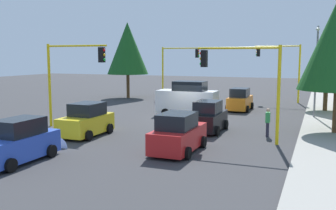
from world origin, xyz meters
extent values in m
plane|color=#353538|center=(0.00, 0.00, 0.00)|extent=(120.00, 120.00, 0.00)
cube|color=gray|center=(-5.00, 10.50, 0.07)|extent=(80.00, 4.00, 0.15)
cube|color=silver|center=(12.30, -3.00, 0.01)|extent=(2.20, 0.36, 0.01)
cone|color=silver|center=(11.00, -3.00, 0.01)|extent=(0.01, 1.10, 1.10)
cylinder|color=yellow|center=(-14.00, 7.50, 2.97)|extent=(0.18, 0.18, 5.93)
cylinder|color=yellow|center=(-14.00, 5.25, 5.78)|extent=(0.12, 4.50, 0.12)
cube|color=black|center=(-14.00, 3.36, 5.20)|extent=(0.36, 0.32, 0.96)
sphere|color=red|center=(-14.00, 3.18, 5.50)|extent=(0.18, 0.18, 0.18)
sphere|color=yellow|center=(-14.00, 3.18, 5.20)|extent=(0.18, 0.18, 0.18)
sphere|color=green|center=(-14.00, 3.18, 4.90)|extent=(0.18, 0.18, 0.18)
cylinder|color=yellow|center=(6.00, 7.50, 2.68)|extent=(0.18, 0.18, 5.35)
cylinder|color=yellow|center=(6.00, 5.25, 5.20)|extent=(0.12, 4.50, 0.12)
cube|color=black|center=(6.00, 3.36, 4.62)|extent=(0.36, 0.32, 0.96)
sphere|color=red|center=(6.00, 3.18, 4.92)|extent=(0.18, 0.18, 0.18)
sphere|color=yellow|center=(6.00, 3.18, 4.62)|extent=(0.18, 0.18, 0.18)
sphere|color=green|center=(6.00, 3.18, 4.32)|extent=(0.18, 0.18, 0.18)
cylinder|color=yellow|center=(-14.00, -7.50, 2.90)|extent=(0.18, 0.18, 5.80)
cylinder|color=yellow|center=(-14.00, -5.25, 5.65)|extent=(0.12, 4.50, 0.12)
cube|color=black|center=(-14.00, -3.36, 5.07)|extent=(0.36, 0.32, 0.96)
sphere|color=red|center=(-14.00, -3.18, 5.37)|extent=(0.18, 0.18, 0.18)
sphere|color=yellow|center=(-14.00, -3.18, 5.07)|extent=(0.18, 0.18, 0.18)
sphere|color=green|center=(-14.00, -3.18, 4.77)|extent=(0.18, 0.18, 0.18)
cylinder|color=yellow|center=(6.00, -7.50, 2.79)|extent=(0.18, 0.18, 5.57)
cylinder|color=yellow|center=(6.00, -5.25, 5.42)|extent=(0.12, 4.50, 0.12)
cube|color=black|center=(6.00, -3.36, 4.84)|extent=(0.36, 0.32, 0.96)
sphere|color=red|center=(6.00, -3.18, 5.14)|extent=(0.18, 0.18, 0.18)
sphere|color=yellow|center=(6.00, -3.18, 4.84)|extent=(0.18, 0.18, 0.18)
sphere|color=green|center=(6.00, -3.18, 4.54)|extent=(0.18, 0.18, 0.18)
cylinder|color=slate|center=(-4.00, 9.20, 3.50)|extent=(0.14, 0.14, 7.00)
cylinder|color=slate|center=(-3.10, 9.20, 6.80)|extent=(1.80, 0.10, 0.10)
ellipsoid|color=silver|center=(-2.20, 9.20, 6.65)|extent=(0.56, 0.28, 0.20)
cylinder|color=brown|center=(2.00, 10.50, 1.47)|extent=(0.36, 0.36, 2.95)
cylinder|color=brown|center=(-8.00, 10.00, 1.27)|extent=(0.36, 0.36, 2.53)
cone|color=#28752D|center=(-8.00, 10.00, 4.87)|extent=(4.05, 4.05, 5.07)
cylinder|color=brown|center=(-12.00, -11.00, 1.46)|extent=(0.36, 0.36, 2.92)
cone|color=#19511E|center=(-12.00, -11.00, 5.65)|extent=(4.68, 4.68, 5.85)
cube|color=white|center=(-2.00, -0.40, 1.09)|extent=(1.90, 4.80, 1.85)
cube|color=black|center=(-2.00, -0.16, 2.40)|extent=(1.67, 2.50, 0.76)
cylinder|color=black|center=(-0.99, -1.89, 0.30)|extent=(0.20, 0.60, 0.60)
cylinder|color=black|center=(-3.01, -1.89, 0.30)|extent=(0.20, 0.60, 0.60)
cylinder|color=black|center=(-0.99, 1.09, 0.30)|extent=(0.20, 0.60, 0.60)
cylinder|color=black|center=(-3.01, 1.09, 0.30)|extent=(0.20, 0.60, 0.60)
cube|color=blue|center=(13.95, -2.99, 0.69)|extent=(4.16, 1.61, 1.05)
cube|color=black|center=(13.74, -2.99, 1.60)|extent=(2.16, 1.41, 0.76)
cylinder|color=black|center=(15.24, -2.13, 0.30)|extent=(0.60, 0.20, 0.60)
cylinder|color=black|center=(12.66, -2.13, 0.30)|extent=(0.60, 0.20, 0.60)
cylinder|color=black|center=(12.66, -3.86, 0.30)|extent=(0.60, 0.20, 0.60)
cube|color=yellow|center=(7.82, -3.45, 0.69)|extent=(3.74, 1.79, 1.05)
cube|color=black|center=(7.64, -3.45, 1.60)|extent=(1.95, 1.58, 0.76)
cylinder|color=black|center=(8.98, -2.49, 0.30)|extent=(0.60, 0.20, 0.60)
cylinder|color=black|center=(8.98, -4.40, 0.30)|extent=(0.60, 0.20, 0.60)
cylinder|color=black|center=(6.66, -2.49, 0.30)|extent=(0.60, 0.20, 0.60)
cylinder|color=black|center=(6.66, -4.40, 0.30)|extent=(0.60, 0.20, 0.60)
cube|color=black|center=(3.80, 3.05, 0.69)|extent=(3.72, 1.62, 1.05)
cube|color=black|center=(3.99, 3.05, 1.60)|extent=(1.94, 1.42, 0.76)
cylinder|color=black|center=(2.65, 2.18, 0.30)|extent=(0.60, 0.20, 0.60)
cylinder|color=black|center=(2.65, 3.91, 0.30)|extent=(0.60, 0.20, 0.60)
cylinder|color=black|center=(4.96, 2.18, 0.30)|extent=(0.60, 0.20, 0.60)
cylinder|color=black|center=(4.96, 3.91, 0.30)|extent=(0.60, 0.20, 0.60)
cube|color=red|center=(9.39, 3.07, 0.69)|extent=(4.07, 1.75, 1.05)
cube|color=black|center=(9.59, 3.07, 1.60)|extent=(2.12, 1.54, 0.76)
cylinder|color=black|center=(8.13, 2.13, 0.30)|extent=(0.60, 0.20, 0.60)
cylinder|color=black|center=(8.13, 4.00, 0.30)|extent=(0.60, 0.20, 0.60)
cylinder|color=black|center=(10.65, 2.13, 0.30)|extent=(0.60, 0.20, 0.60)
cylinder|color=black|center=(10.65, 4.00, 0.30)|extent=(0.60, 0.20, 0.60)
cube|color=orange|center=(-6.47, 3.02, 0.69)|extent=(3.86, 1.62, 1.05)
cube|color=black|center=(-6.28, 3.02, 1.60)|extent=(2.01, 1.43, 0.76)
cylinder|color=black|center=(-7.67, 2.15, 0.30)|extent=(0.60, 0.20, 0.60)
cylinder|color=black|center=(-7.67, 3.89, 0.30)|extent=(0.60, 0.20, 0.60)
cylinder|color=black|center=(-5.28, 2.15, 0.30)|extent=(0.60, 0.20, 0.60)
cylinder|color=black|center=(-5.28, 3.89, 0.30)|extent=(0.60, 0.20, 0.60)
cylinder|color=#262638|center=(4.12, 6.74, 0.42)|extent=(0.16, 0.16, 0.85)
cylinder|color=#262638|center=(3.92, 6.74, 0.42)|extent=(0.16, 0.16, 0.85)
cube|color=green|center=(4.02, 6.74, 1.15)|extent=(0.40, 0.24, 0.60)
sphere|color=tan|center=(4.02, 6.74, 1.59)|extent=(0.22, 0.22, 0.22)
camera|label=1|loc=(27.02, 9.55, 4.76)|focal=40.90mm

